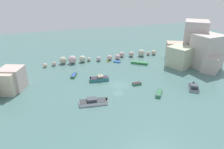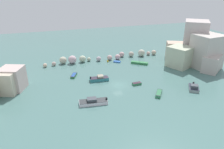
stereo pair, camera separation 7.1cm
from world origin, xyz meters
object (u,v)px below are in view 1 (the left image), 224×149
at_px(moored_boat_5, 117,62).
at_px(moored_boat_0, 139,63).
at_px(channel_buoy, 108,61).
at_px(moored_boat_6, 194,88).
at_px(moored_boat_2, 99,79).
at_px(moored_boat_1, 93,102).
at_px(moored_boat_4, 137,84).
at_px(moored_boat_3, 159,93).
at_px(moored_boat_7, 74,75).

bearing_deg(moored_boat_5, moored_boat_0, -172.50).
bearing_deg(channel_buoy, moored_boat_6, -61.53).
bearing_deg(moored_boat_2, moored_boat_1, -106.56).
bearing_deg(channel_buoy, moored_boat_4, -84.42).
xyz_separation_m(moored_boat_1, moored_boat_4, (13.55, 5.81, -0.21)).
height_order(moored_boat_3, moored_boat_6, moored_boat_6).
bearing_deg(moored_boat_3, moored_boat_2, 80.15).
distance_m(moored_boat_3, moored_boat_7, 25.41).
xyz_separation_m(channel_buoy, moored_boat_4, (1.94, -19.81, 0.01)).
bearing_deg(moored_boat_6, moored_boat_3, -57.74).
distance_m(channel_buoy, moored_boat_7, 15.89).
distance_m(moored_boat_4, moored_boat_5, 18.61).
distance_m(moored_boat_0, moored_boat_2, 18.76).
bearing_deg(moored_boat_1, moored_boat_6, -175.78).
relative_size(moored_boat_0, moored_boat_3, 1.41).
bearing_deg(moored_boat_5, moored_boat_6, 152.99).
bearing_deg(moored_boat_6, moored_boat_1, -58.68).
relative_size(moored_boat_4, moored_boat_7, 0.66).
bearing_deg(moored_boat_7, moored_boat_1, -151.19).
relative_size(moored_boat_0, moored_boat_1, 0.82).
xyz_separation_m(moored_boat_2, moored_boat_7, (-6.36, 5.22, -0.27)).
bearing_deg(moored_boat_2, channel_buoy, 68.96).
bearing_deg(moored_boat_3, channel_buoy, 47.81).
bearing_deg(moored_boat_1, moored_boat_3, -176.36).
relative_size(moored_boat_0, moored_boat_5, 2.04).
xyz_separation_m(moored_boat_0, moored_boat_1, (-21.33, -20.34, 0.14)).
bearing_deg(moored_boat_4, moored_boat_5, -95.66).
distance_m(moored_boat_1, moored_boat_6, 26.35).
bearing_deg(moored_boat_1, moored_boat_5, -113.54).
height_order(moored_boat_0, moored_boat_6, moored_boat_0).
xyz_separation_m(moored_boat_0, moored_boat_7, (-22.99, -3.45, -0.06)).
bearing_deg(moored_boat_6, moored_boat_0, -132.62).
distance_m(moored_boat_0, moored_boat_1, 29.47).
bearing_deg(moored_boat_6, moored_boat_4, -85.20).
distance_m(moored_boat_1, moored_boat_3, 16.34).
bearing_deg(moored_boat_0, moored_boat_2, 64.50).
height_order(moored_boat_1, moored_boat_7, moored_boat_1).
bearing_deg(moored_boat_5, channel_buoy, 16.68).
relative_size(moored_boat_0, moored_boat_6, 1.12).
bearing_deg(channel_buoy, moored_boat_2, -116.40).
distance_m(channel_buoy, moored_boat_6, 30.82).
distance_m(moored_boat_2, moored_boat_5, 16.15).
bearing_deg(moored_boat_7, moored_boat_3, -111.81).
relative_size(moored_boat_2, moored_boat_7, 1.44).
bearing_deg(moored_boat_2, moored_boat_3, -42.33).
relative_size(moored_boat_5, moored_boat_6, 0.55).
height_order(channel_buoy, moored_boat_6, moored_boat_6).
bearing_deg(moored_boat_0, moored_boat_7, 45.51).
relative_size(moored_boat_3, moored_boat_5, 1.45).
xyz_separation_m(moored_boat_2, moored_boat_6, (21.61, -13.15, -0.04)).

